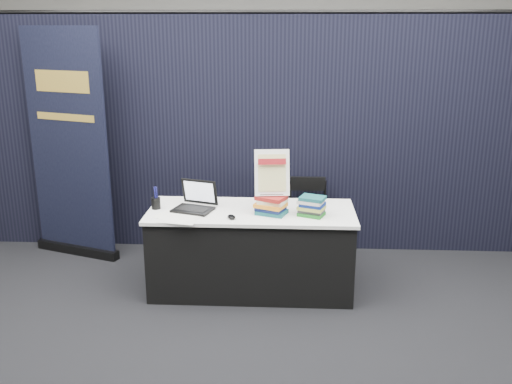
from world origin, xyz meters
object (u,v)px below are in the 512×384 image
(pullup_banner, at_px, (70,158))
(stacking_chair, at_px, (308,216))
(book_stack_short, at_px, (312,206))
(info_sign, at_px, (272,173))
(book_stack_tall, at_px, (272,205))
(display_table, at_px, (251,250))
(laptop, at_px, (193,203))

(pullup_banner, xyz_separation_m, stacking_chair, (2.39, -0.00, -0.56))
(stacking_chair, bearing_deg, book_stack_short, -89.96)
(book_stack_short, xyz_separation_m, info_sign, (-0.34, 0.05, 0.27))
(book_stack_tall, height_order, info_sign, info_sign)
(display_table, height_order, info_sign, info_sign)
(info_sign, bearing_deg, book_stack_short, -15.34)
(book_stack_short, distance_m, pullup_banner, 2.54)
(book_stack_tall, distance_m, stacking_chair, 0.98)
(laptop, bearing_deg, display_table, 18.14)
(laptop, distance_m, stacking_chair, 1.32)
(book_stack_short, height_order, pullup_banner, pullup_banner)
(display_table, relative_size, laptop, 4.67)
(stacking_chair, bearing_deg, display_table, -125.16)
(book_stack_short, bearing_deg, book_stack_tall, 175.95)
(laptop, distance_m, book_stack_short, 1.03)
(laptop, relative_size, stacking_chair, 0.47)
(pullup_banner, bearing_deg, book_stack_tall, -2.93)
(laptop, distance_m, book_stack_tall, 0.69)
(book_stack_tall, xyz_separation_m, pullup_banner, (-2.04, 0.84, 0.19))
(book_stack_short, relative_size, info_sign, 0.60)
(book_stack_tall, bearing_deg, book_stack_short, -4.05)
(laptop, bearing_deg, stacking_chair, 53.31)
(display_table, bearing_deg, laptop, -179.39)
(laptop, xyz_separation_m, pullup_banner, (-1.36, 0.74, 0.21))
(laptop, xyz_separation_m, info_sign, (0.69, -0.06, 0.29))
(book_stack_tall, height_order, book_stack_short, book_stack_short)
(pullup_banner, bearing_deg, laptop, -9.37)
(book_stack_tall, bearing_deg, info_sign, 90.00)
(stacking_chair, bearing_deg, laptop, -144.01)
(stacking_chair, bearing_deg, pullup_banner, -179.86)
(info_sign, height_order, pullup_banner, pullup_banner)
(book_stack_short, bearing_deg, display_table, 166.71)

